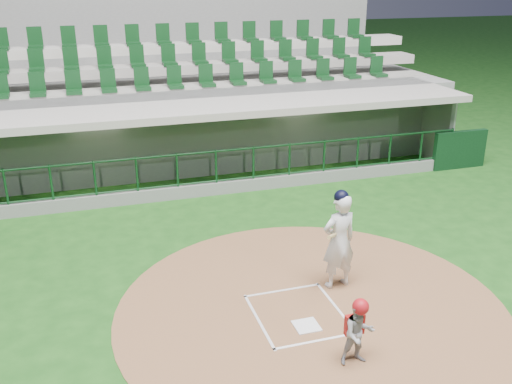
# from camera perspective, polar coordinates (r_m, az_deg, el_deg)

# --- Properties ---
(ground) EXTENTS (120.00, 120.00, 0.00)m
(ground) POSITION_cam_1_polar(r_m,az_deg,el_deg) (10.83, 3.65, -11.30)
(ground) COLOR #164413
(ground) RESTS_ON ground
(dirt_circle) EXTENTS (7.20, 7.20, 0.01)m
(dirt_circle) POSITION_cam_1_polar(r_m,az_deg,el_deg) (10.77, 5.56, -11.54)
(dirt_circle) COLOR brown
(dirt_circle) RESTS_ON ground
(home_plate) EXTENTS (0.43, 0.43, 0.02)m
(home_plate) POSITION_cam_1_polar(r_m,az_deg,el_deg) (10.28, 5.07, -13.19)
(home_plate) COLOR white
(home_plate) RESTS_ON dirt_circle
(batter_box_chalk) EXTENTS (1.55, 1.80, 0.01)m
(batter_box_chalk) POSITION_cam_1_polar(r_m,az_deg,el_deg) (10.59, 4.24, -12.05)
(batter_box_chalk) COLOR silver
(batter_box_chalk) RESTS_ON ground
(dugout_structure) EXTENTS (16.40, 3.70, 3.00)m
(dugout_structure) POSITION_cam_1_polar(r_m,az_deg,el_deg) (17.36, -5.32, 4.91)
(dugout_structure) COLOR slate
(dugout_structure) RESTS_ON ground
(seating_deck) EXTENTS (17.00, 6.72, 5.15)m
(seating_deck) POSITION_cam_1_polar(r_m,az_deg,el_deg) (20.17, -7.40, 8.50)
(seating_deck) COLOR gray
(seating_deck) RESTS_ON ground
(batter) EXTENTS (0.92, 0.92, 2.02)m
(batter) POSITION_cam_1_polar(r_m,az_deg,el_deg) (11.06, 8.29, -4.74)
(batter) COLOR silver
(batter) RESTS_ON dirt_circle
(catcher) EXTENTS (0.54, 0.44, 1.15)m
(catcher) POSITION_cam_1_polar(r_m,az_deg,el_deg) (9.26, 10.22, -13.56)
(catcher) COLOR #98999E
(catcher) RESTS_ON dirt_circle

